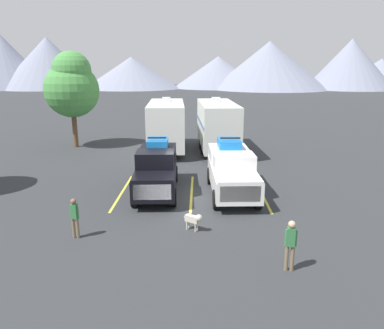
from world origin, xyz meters
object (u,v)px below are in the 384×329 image
(pickup_truck_b, at_px, (232,170))
(camper_trailer_a, at_px, (166,124))
(camper_trailer_b, at_px, (217,124))
(pickup_truck_a, at_px, (157,168))
(person_a, at_px, (291,242))
(person_b, at_px, (75,216))
(dog, at_px, (195,219))

(pickup_truck_b, height_order, camper_trailer_a, camper_trailer_a)
(pickup_truck_b, relative_size, camper_trailer_a, 0.64)
(camper_trailer_b, bearing_deg, pickup_truck_a, -110.73)
(person_a, bearing_deg, camper_trailer_a, 107.49)
(person_b, bearing_deg, pickup_truck_b, 39.51)
(camper_trailer_b, bearing_deg, person_b, -112.16)
(camper_trailer_a, xyz_separation_m, camper_trailer_b, (3.77, -0.10, 0.00))
(pickup_truck_b, bearing_deg, dog, -111.95)
(pickup_truck_a, bearing_deg, camper_trailer_a, 91.87)
(pickup_truck_a, xyz_separation_m, person_b, (-2.42, -5.29, -0.34))
(person_a, height_order, person_b, person_a)
(pickup_truck_b, xyz_separation_m, dog, (-1.77, -4.40, -0.74))
(pickup_truck_a, bearing_deg, dog, -66.89)
(camper_trailer_a, bearing_deg, pickup_truck_a, -88.13)
(camper_trailer_b, bearing_deg, camper_trailer_a, 178.53)
(pickup_truck_b, bearing_deg, person_a, -80.53)
(pickup_truck_b, height_order, person_a, pickup_truck_b)
(camper_trailer_a, distance_m, person_a, 17.48)
(camper_trailer_b, height_order, dog, camper_trailer_b)
(camper_trailer_b, xyz_separation_m, dog, (-1.50, -13.77, -1.58))
(pickup_truck_b, bearing_deg, person_b, -140.49)
(pickup_truck_a, bearing_deg, camper_trailer_b, 69.27)
(pickup_truck_a, xyz_separation_m, camper_trailer_a, (-0.30, 9.25, 0.84))
(camper_trailer_a, height_order, person_a, camper_trailer_a)
(pickup_truck_b, relative_size, person_b, 3.55)
(camper_trailer_b, relative_size, person_a, 5.29)
(person_a, xyz_separation_m, dog, (-2.97, 2.77, -0.47))
(pickup_truck_b, distance_m, dog, 4.80)
(camper_trailer_b, distance_m, person_b, 15.64)
(pickup_truck_a, distance_m, camper_trailer_b, 9.82)
(camper_trailer_a, height_order, camper_trailer_b, camper_trailer_b)
(pickup_truck_b, xyz_separation_m, person_b, (-6.16, -5.08, -0.34))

